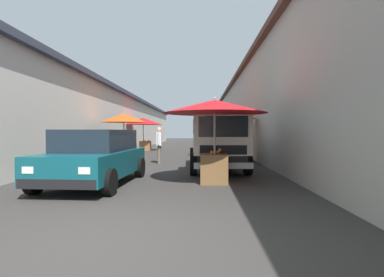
# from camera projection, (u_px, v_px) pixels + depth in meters

# --- Properties ---
(ground) EXTENTS (90.00, 90.00, 0.00)m
(ground) POSITION_uv_depth(u_px,v_px,m) (178.00, 156.00, 17.05)
(ground) COLOR #33302D
(building_left_whitewash) EXTENTS (49.80, 7.50, 4.16)m
(building_left_whitewash) POSITION_uv_depth(u_px,v_px,m) (70.00, 121.00, 19.47)
(building_left_whitewash) COLOR beige
(building_left_whitewash) RESTS_ON ground
(building_right_concrete) EXTENTS (49.80, 7.50, 5.40)m
(building_right_concrete) POSITION_uv_depth(u_px,v_px,m) (295.00, 111.00, 19.01)
(building_right_concrete) COLOR #A39E93
(building_right_concrete) RESTS_ON ground
(fruit_stall_mid_lane) EXTENTS (2.87, 2.87, 2.36)m
(fruit_stall_mid_lane) POSITION_uv_depth(u_px,v_px,m) (214.00, 115.00, 8.08)
(fruit_stall_mid_lane) COLOR #9E9EA3
(fruit_stall_mid_lane) RESTS_ON ground
(fruit_stall_near_right) EXTENTS (2.23, 2.23, 2.42)m
(fruit_stall_near_right) POSITION_uv_depth(u_px,v_px,m) (233.00, 123.00, 13.59)
(fruit_stall_near_right) COLOR #9E9EA3
(fruit_stall_near_right) RESTS_ON ground
(fruit_stall_far_left) EXTENTS (2.83, 2.83, 2.47)m
(fruit_stall_far_left) POSITION_uv_depth(u_px,v_px,m) (143.00, 123.00, 21.32)
(fruit_stall_far_left) COLOR #9E9EA3
(fruit_stall_far_left) RESTS_ON ground
(fruit_stall_near_left) EXTENTS (2.78, 2.78, 2.46)m
(fruit_stall_near_left) POSITION_uv_depth(u_px,v_px,m) (221.00, 122.00, 16.74)
(fruit_stall_near_left) COLOR #9E9EA3
(fruit_stall_near_left) RESTS_ON ground
(fruit_stall_far_right) EXTENTS (2.18, 2.18, 2.34)m
(fruit_stall_far_right) POSITION_uv_depth(u_px,v_px,m) (124.00, 123.00, 14.03)
(fruit_stall_far_right) COLOR #9E9EA3
(fruit_stall_far_right) RESTS_ON ground
(hatchback_car) EXTENTS (3.98, 2.06, 1.45)m
(hatchback_car) POSITION_uv_depth(u_px,v_px,m) (96.00, 157.00, 7.82)
(hatchback_car) COLOR #0F4C56
(hatchback_car) RESTS_ON ground
(delivery_truck) EXTENTS (4.98, 2.11, 2.08)m
(delivery_truck) POSITION_uv_depth(u_px,v_px,m) (219.00, 142.00, 10.14)
(delivery_truck) COLOR black
(delivery_truck) RESTS_ON ground
(vendor_by_crates) EXTENTS (0.42, 0.53, 1.56)m
(vendor_by_crates) POSITION_uv_depth(u_px,v_px,m) (232.00, 140.00, 18.99)
(vendor_by_crates) COLOR #665B4C
(vendor_by_crates) RESTS_ON ground
(vendor_in_shade) EXTENTS (0.64, 0.23, 1.60)m
(vendor_in_shade) POSITION_uv_depth(u_px,v_px,m) (159.00, 143.00, 12.91)
(vendor_in_shade) COLOR #665B4C
(vendor_in_shade) RESTS_ON ground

